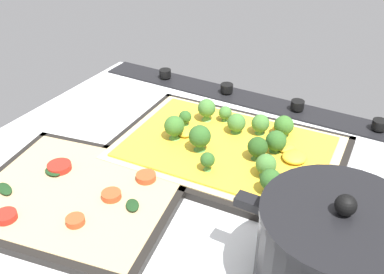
{
  "coord_description": "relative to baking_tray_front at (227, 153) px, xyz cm",
  "views": [
    {
      "loc": [
        -29.03,
        51.11,
        45.23
      ],
      "look_at": [
        1.27,
        -2.63,
        6.28
      ],
      "focal_mm": 41.27,
      "sensor_mm": 36.0,
      "label": 1
    }
  ],
  "objects": [
    {
      "name": "ground_plane",
      "position": [
        2.18,
        9.27,
        -1.86
      ],
      "size": [
        81.93,
        68.63,
        3.0
      ],
      "primitive_type": "cube",
      "color": "silver"
    },
    {
      "name": "stove_control_panel",
      "position": [
        2.18,
        -21.55,
        0.19
      ],
      "size": [
        78.65,
        7.0,
        2.6
      ],
      "color": "black",
      "rests_on": "ground_plane"
    },
    {
      "name": "baking_tray_front",
      "position": [
        0.0,
        0.0,
        0.0
      ],
      "size": [
        41.86,
        30.67,
        1.3
      ],
      "color": "black",
      "rests_on": "ground_plane"
    },
    {
      "name": "broccoli_pizza",
      "position": [
        -0.55,
        -0.29,
        1.67
      ],
      "size": [
        39.34,
        28.15,
        6.17
      ],
      "color": "#D3B77F",
      "rests_on": "baking_tray_front"
    },
    {
      "name": "baking_tray_back",
      "position": [
        15.09,
        22.6,
        0.01
      ],
      "size": [
        35.91,
        32.06,
        1.3
      ],
      "color": "black",
      "rests_on": "ground_plane"
    },
    {
      "name": "veggie_pizza_back",
      "position": [
        15.11,
        22.6,
        0.68
      ],
      "size": [
        33.12,
        29.28,
        1.9
      ],
      "color": "tan",
      "rests_on": "baking_tray_back"
    },
    {
      "name": "cooking_pot",
      "position": [
        -23.53,
        20.98,
        6.05
      ],
      "size": [
        25.12,
        18.27,
        15.11
      ],
      "color": "black",
      "rests_on": "ground_plane"
    }
  ]
}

